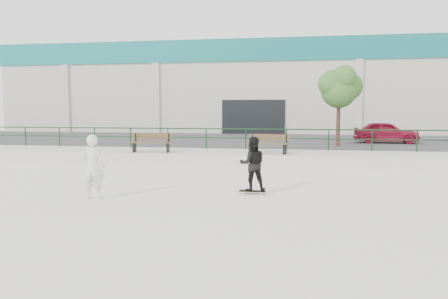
% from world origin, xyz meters
% --- Properties ---
extents(ground, '(120.00, 120.00, 0.00)m').
position_xyz_m(ground, '(0.00, 0.00, 0.00)').
color(ground, silver).
rests_on(ground, ground).
extents(ledge, '(30.00, 3.00, 0.50)m').
position_xyz_m(ledge, '(0.00, 9.50, 0.25)').
color(ledge, '#B6B4A6').
rests_on(ledge, ground).
extents(parking_strip, '(60.00, 14.00, 0.50)m').
position_xyz_m(parking_strip, '(0.00, 18.00, 0.25)').
color(parking_strip, '#363636').
rests_on(parking_strip, ground).
extents(railing, '(28.00, 0.06, 1.03)m').
position_xyz_m(railing, '(-0.00, 10.80, 1.24)').
color(railing, '#133618').
rests_on(railing, ledge).
extents(commercial_building, '(44.20, 16.33, 8.00)m').
position_xyz_m(commercial_building, '(-0.00, 31.99, 4.58)').
color(commercial_building, beige).
rests_on(commercial_building, ground).
extents(bench_left, '(1.93, 0.76, 0.87)m').
position_xyz_m(bench_left, '(-3.12, 8.62, 0.93)').
color(bench_left, brown).
rests_on(bench_left, ledge).
extents(bench_right, '(1.96, 0.93, 0.87)m').
position_xyz_m(bench_right, '(2.23, 9.00, 0.93)').
color(bench_right, brown).
rests_on(bench_right, ledge).
extents(tree, '(2.40, 2.14, 4.27)m').
position_xyz_m(tree, '(5.71, 13.71, 3.70)').
color(tree, '#4E3227').
rests_on(tree, parking_strip).
extents(red_car, '(3.78, 1.72, 1.26)m').
position_xyz_m(red_car, '(8.61, 16.11, 1.13)').
color(red_car, maroon).
rests_on(red_car, parking_strip).
extents(skateboard, '(0.79, 0.23, 0.09)m').
position_xyz_m(skateboard, '(2.26, 2.04, 0.07)').
color(skateboard, black).
rests_on(skateboard, ground).
extents(standing_skater, '(0.87, 0.73, 1.59)m').
position_xyz_m(standing_skater, '(2.26, 2.04, 0.89)').
color(standing_skater, black).
rests_on(standing_skater, skateboard).
extents(seated_skater, '(0.71, 0.51, 1.80)m').
position_xyz_m(seated_skater, '(-2.03, 0.58, 0.90)').
color(seated_skater, silver).
rests_on(seated_skater, ground).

